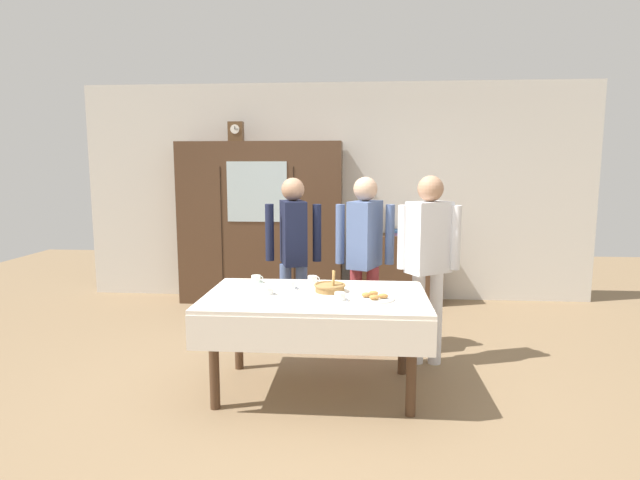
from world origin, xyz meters
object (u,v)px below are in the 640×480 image
(bookshelf_low, at_px, (397,269))
(person_behind_table_right, at_px, (293,245))
(tea_cup_mid_right, at_px, (268,292))
(pastry_plate, at_px, (375,297))
(dining_table, at_px, (315,309))
(person_behind_table_left, at_px, (429,251))
(tea_cup_center, at_px, (340,297))
(spoon_far_left, at_px, (284,299))
(wall_cabinet, at_px, (261,223))
(book_stack, at_px, (398,232))
(person_by_cabinet, at_px, (365,248))
(tea_cup_front_edge, at_px, (313,280))
(tea_cup_near_right, at_px, (256,280))
(spoon_mid_left, at_px, (247,293))
(spoon_center, at_px, (250,303))
(bread_basket, at_px, (330,287))
(mantel_clock, at_px, (236,132))
(tea_cup_mid_left, at_px, (291,286))

(bookshelf_low, height_order, person_behind_table_right, person_behind_table_right)
(tea_cup_mid_right, height_order, pastry_plate, tea_cup_mid_right)
(dining_table, bearing_deg, person_behind_table_left, 35.66)
(tea_cup_center, distance_m, spoon_far_left, 0.40)
(wall_cabinet, relative_size, person_behind_table_left, 1.24)
(book_stack, bearing_deg, person_by_cabinet, -103.48)
(tea_cup_front_edge, distance_m, tea_cup_center, 0.58)
(tea_cup_front_edge, bearing_deg, person_by_cabinet, 49.32)
(tea_cup_front_edge, xyz_separation_m, spoon_far_left, (-0.16, -0.53, -0.02))
(tea_cup_front_edge, xyz_separation_m, person_behind_table_left, (0.95, 0.25, 0.21))
(spoon_far_left, height_order, person_behind_table_left, person_behind_table_left)
(tea_cup_mid_right, distance_m, spoon_far_left, 0.18)
(spoon_far_left, bearing_deg, person_behind_table_left, 35.04)
(tea_cup_near_right, height_order, pastry_plate, tea_cup_near_right)
(pastry_plate, bearing_deg, spoon_mid_left, 173.38)
(dining_table, height_order, person_behind_table_left, person_behind_table_left)
(spoon_center, bearing_deg, spoon_far_left, 26.32)
(bookshelf_low, xyz_separation_m, spoon_center, (-1.22, -2.88, 0.32))
(bookshelf_low, relative_size, book_stack, 4.90)
(pastry_plate, bearing_deg, spoon_far_left, -174.31)
(tea_cup_mid_right, relative_size, person_behind_table_right, 0.08)
(book_stack, height_order, bread_basket, book_stack)
(book_stack, bearing_deg, spoon_center, -112.94)
(wall_cabinet, height_order, tea_cup_center, wall_cabinet)
(wall_cabinet, xyz_separation_m, person_by_cabinet, (1.26, -1.71, -0.02))
(bread_basket, relative_size, person_behind_table_right, 0.15)
(dining_table, bearing_deg, pastry_plate, -9.41)
(tea_cup_front_edge, bearing_deg, tea_cup_center, -65.27)
(spoon_center, bearing_deg, person_behind_table_right, 83.57)
(bookshelf_low, distance_m, book_stack, 0.46)
(mantel_clock, relative_size, tea_cup_mid_right, 1.85)
(mantel_clock, xyz_separation_m, bookshelf_low, (1.98, 0.05, -1.67))
(tea_cup_front_edge, relative_size, tea_cup_near_right, 1.00)
(bookshelf_low, height_order, book_stack, book_stack)
(mantel_clock, xyz_separation_m, tea_cup_near_right, (0.68, -2.21, -1.33))
(tea_cup_mid_right, bearing_deg, tea_cup_center, -13.22)
(dining_table, height_order, wall_cabinet, wall_cabinet)
(wall_cabinet, height_order, bookshelf_low, wall_cabinet)
(tea_cup_mid_right, height_order, person_behind_table_left, person_behind_table_left)
(bookshelf_low, relative_size, spoon_far_left, 9.11)
(mantel_clock, distance_m, tea_cup_mid_right, 3.04)
(tea_cup_mid_left, height_order, spoon_mid_left, tea_cup_mid_left)
(book_stack, height_order, person_behind_table_right, person_behind_table_right)
(tea_cup_mid_left, bearing_deg, bookshelf_low, 68.02)
(book_stack, xyz_separation_m, spoon_far_left, (-1.00, -2.78, -0.14))
(wall_cabinet, relative_size, tea_cup_mid_right, 15.28)
(person_behind_table_right, height_order, person_behind_table_left, person_behind_table_left)
(tea_cup_front_edge, distance_m, spoon_mid_left, 0.58)
(person_by_cabinet, bearing_deg, spoon_far_left, -119.62)
(bread_basket, height_order, pastry_plate, bread_basket)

